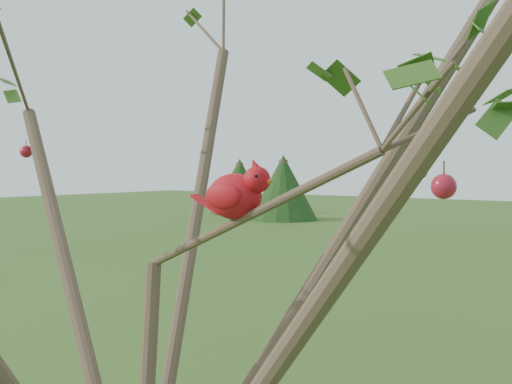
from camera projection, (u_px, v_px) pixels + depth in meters
crabapple_tree at (134, 191)px, 1.33m from camera, size 2.35×2.05×2.95m
cardinal at (238, 194)px, 1.29m from camera, size 0.20×0.11×0.14m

